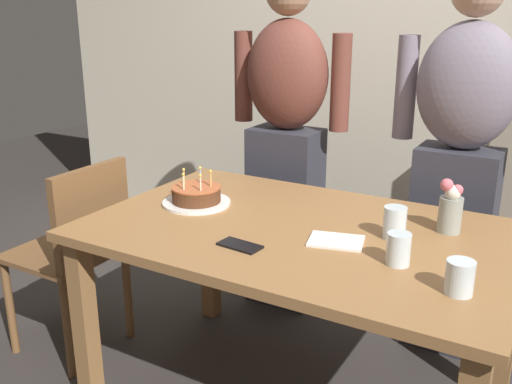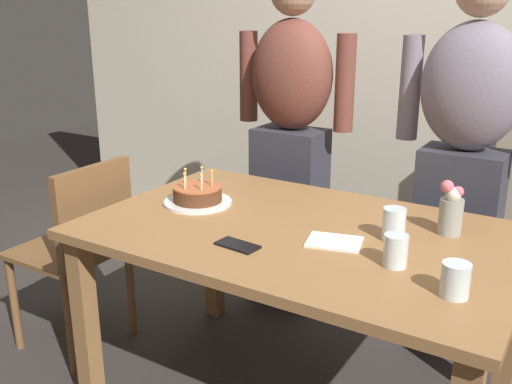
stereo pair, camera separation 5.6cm
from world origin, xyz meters
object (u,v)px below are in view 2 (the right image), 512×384
(birthday_cake, at_px, (198,196))
(flower_vase, at_px, (451,210))
(water_glass_far, at_px, (396,251))
(dining_chair, at_px, (82,242))
(cell_phone, at_px, (238,245))
(napkin_stack, at_px, (334,242))
(person_man_bearded, at_px, (291,138))
(person_woman_cardigan, at_px, (464,161))
(water_glass_near, at_px, (394,224))
(water_glass_side, at_px, (455,280))

(birthday_cake, bearing_deg, flower_vase, 11.95)
(water_glass_far, relative_size, dining_chair, 0.11)
(cell_phone, distance_m, flower_vase, 0.74)
(birthday_cake, height_order, napkin_stack, birthday_cake)
(water_glass_far, height_order, cell_phone, water_glass_far)
(water_glass_far, bearing_deg, birthday_cake, 170.04)
(water_glass_far, relative_size, cell_phone, 0.70)
(person_man_bearded, xyz_separation_m, dining_chair, (-0.54, -0.87, -0.36))
(flower_vase, distance_m, person_woman_cardigan, 0.53)
(birthday_cake, xyz_separation_m, dining_chair, (-0.51, -0.16, -0.26))
(water_glass_near, bearing_deg, flower_vase, 46.05)
(flower_vase, bearing_deg, person_woman_cardigan, 98.77)
(cell_phone, xyz_separation_m, person_man_bearded, (-0.34, 0.99, 0.13))
(flower_vase, bearing_deg, person_man_bearded, 150.13)
(water_glass_near, xyz_separation_m, water_glass_far, (0.07, -0.20, -0.01))
(birthday_cake, height_order, cell_phone, birthday_cake)
(flower_vase, bearing_deg, napkin_stack, -137.03)
(water_glass_far, bearing_deg, water_glass_side, -26.86)
(water_glass_far, height_order, napkin_stack, water_glass_far)
(birthday_cake, relative_size, napkin_stack, 1.51)
(birthday_cake, bearing_deg, water_glass_near, 3.31)
(water_glass_side, relative_size, napkin_stack, 0.54)
(water_glass_near, height_order, person_woman_cardigan, person_woman_cardigan)
(napkin_stack, bearing_deg, dining_chair, -176.20)
(cell_phone, bearing_deg, water_glass_far, 20.09)
(water_glass_near, height_order, person_man_bearded, person_man_bearded)
(person_woman_cardigan, bearing_deg, person_man_bearded, 0.00)
(water_glass_near, height_order, water_glass_side, water_glass_near)
(birthday_cake, relative_size, cell_phone, 1.87)
(birthday_cake, relative_size, flower_vase, 1.39)
(birthday_cake, distance_m, water_glass_side, 1.09)
(cell_phone, bearing_deg, person_woman_cardigan, 69.81)
(person_woman_cardigan, bearing_deg, water_glass_side, 102.00)
(person_woman_cardigan, bearing_deg, flower_vase, 98.77)
(birthday_cake, bearing_deg, water_glass_side, -13.38)
(water_glass_near, relative_size, napkin_stack, 0.62)
(cell_phone, xyz_separation_m, person_woman_cardigan, (0.48, 0.99, 0.13))
(napkin_stack, bearing_deg, flower_vase, 42.97)
(birthday_cake, xyz_separation_m, cell_phone, (0.37, -0.28, -0.03))
(birthday_cake, xyz_separation_m, person_woman_cardigan, (0.85, 0.71, 0.10))
(water_glass_side, bearing_deg, napkin_stack, 158.57)
(water_glass_far, height_order, person_man_bearded, person_man_bearded)
(person_man_bearded, height_order, dining_chair, person_man_bearded)
(water_glass_near, relative_size, person_man_bearded, 0.07)
(water_glass_side, bearing_deg, person_woman_cardigan, 102.00)
(birthday_cake, xyz_separation_m, person_man_bearded, (0.03, 0.71, 0.10))
(birthday_cake, bearing_deg, person_woman_cardigan, 40.05)
(water_glass_far, xyz_separation_m, dining_chair, (-1.37, -0.01, -0.27))
(water_glass_near, height_order, water_glass_far, water_glass_near)
(water_glass_far, relative_size, water_glass_side, 1.04)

